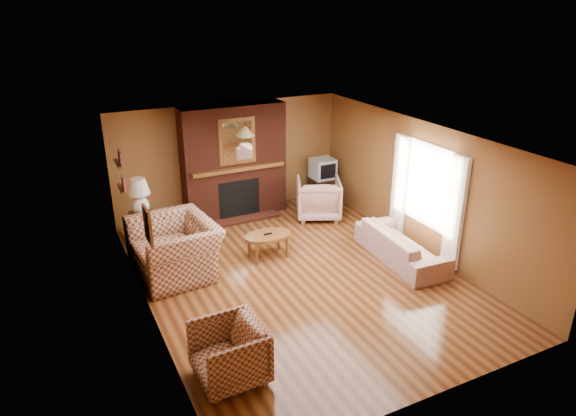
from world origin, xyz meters
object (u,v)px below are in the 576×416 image
coffee_table (268,237)px  side_table (143,228)px  plaid_armchair (229,353)px  floral_sofa (401,245)px  table_lamp (139,194)px  floral_armchair (318,198)px  tv_stand (322,190)px  crt_tv (323,168)px  plaid_loveseat (175,249)px  fireplace (234,163)px

coffee_table → side_table: bearing=140.4°
plaid_armchair → floral_sofa: plaid_armchair is taller
side_table → table_lamp: 0.70m
floral_armchair → side_table: size_ratio=1.54×
floral_armchair → table_lamp: 3.71m
tv_stand → crt_tv: size_ratio=1.19×
table_lamp → tv_stand: table_lamp is taller
floral_sofa → side_table: side_table is taller
plaid_loveseat → crt_tv: bearing=109.2°
plaid_armchair → floral_armchair: floral_armchair is taller
plaid_armchair → tv_stand: 6.17m
fireplace → floral_sofa: bearing=-60.0°
plaid_loveseat → fireplace: bearing=131.6°
floral_sofa → crt_tv: size_ratio=4.04×
floral_sofa → side_table: bearing=59.4°
table_lamp → crt_tv: size_ratio=1.42×
plaid_loveseat → side_table: (-0.25, 1.46, -0.17)m
table_lamp → floral_sofa: bearing=-34.5°
floral_sofa → coffee_table: floral_sofa is taller
plaid_loveseat → plaid_armchair: 2.89m
plaid_loveseat → tv_stand: plaid_loveseat is taller
plaid_loveseat → tv_stand: 4.30m
fireplace → table_lamp: fireplace is taller
floral_sofa → crt_tv: crt_tv is taller
crt_tv → fireplace: bearing=174.7°
side_table → crt_tv: bearing=4.7°
table_lamp → tv_stand: bearing=4.8°
fireplace → floral_sofa: (1.90, -3.29, -0.89)m
plaid_armchair → crt_tv: 6.18m
fireplace → floral_armchair: fireplace is taller
fireplace → side_table: (-2.10, -0.53, -0.88)m
fireplace → coffee_table: 2.27m
crt_tv → plaid_loveseat: bearing=-155.2°
floral_armchair → crt_tv: bearing=-100.3°
fireplace → table_lamp: size_ratio=3.41×
floral_armchair → coffee_table: floral_armchair is taller
crt_tv → floral_armchair: bearing=-125.2°
coffee_table → table_lamp: 2.56m
coffee_table → floral_armchair: bearing=35.0°
fireplace → crt_tv: 2.09m
floral_sofa → floral_armchair: size_ratio=2.14×
coffee_table → floral_sofa: bearing=-29.3°
side_table → tv_stand: (4.15, 0.35, -0.01)m
plaid_loveseat → floral_armchair: bearing=102.2°
plaid_armchair → crt_tv: crt_tv is taller
fireplace → table_lamp: bearing=-165.7°
plaid_armchair → floral_armchair: bearing=137.2°
plaid_loveseat → side_table: size_ratio=2.41×
plaid_loveseat → side_table: 1.49m
floral_sofa → coffee_table: 2.39m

